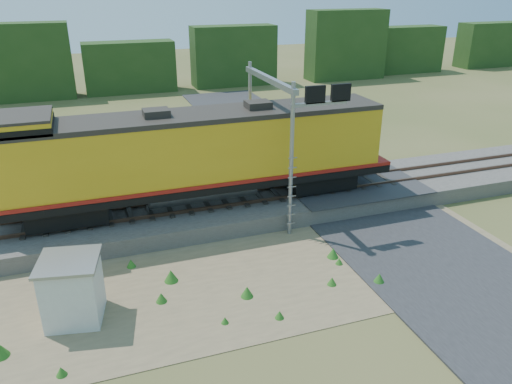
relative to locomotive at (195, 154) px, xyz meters
name	(u,v)px	position (x,y,z in m)	size (l,w,h in m)	color
ground	(266,279)	(1.33, -6.00, -3.35)	(140.00, 140.00, 0.00)	#475123
ballast	(224,208)	(1.33, 0.00, -2.95)	(70.00, 5.00, 0.80)	slate
rails	(224,199)	(1.33, 0.00, -2.47)	(70.00, 1.54, 0.16)	brown
dirt_shoulder	(213,281)	(-0.67, -5.50, -3.33)	(26.00, 8.00, 0.03)	#8C7754
road	(408,240)	(8.33, -5.26, -3.26)	(7.00, 66.00, 0.86)	#38383A
tree_line_north	(139,60)	(1.33, 32.00, -0.28)	(130.00, 3.00, 6.50)	#203E16
weed_clumps	(177,295)	(-2.17, -5.90, -3.35)	(15.00, 6.20, 0.56)	#2C6D1F
locomotive	(195,154)	(0.00, 0.00, 0.00)	(18.77, 2.86, 4.84)	black
shed	(73,289)	(-5.68, -6.14, -2.18)	(2.27, 2.27, 2.31)	silver
signal_gantry	(281,111)	(3.99, -0.66, 1.87)	(2.76, 6.20, 6.95)	gray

